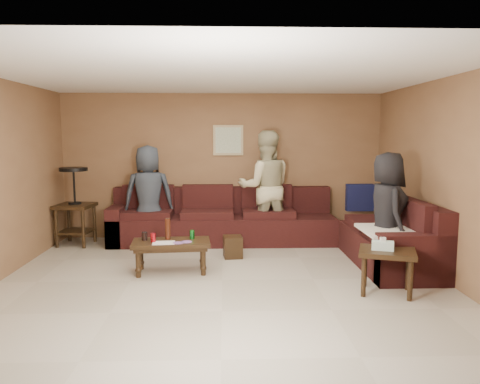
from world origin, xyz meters
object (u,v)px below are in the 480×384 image
Objects in this scene: side_table_right at (387,256)px; person_left at (149,195)px; person_middle at (265,187)px; person_right at (387,212)px; waste_bin at (233,247)px; sectional_sofa at (275,229)px; coffee_table at (171,245)px; end_table_left at (75,205)px.

side_table_right is 3.96m from person_left.
person_right is at bearing 128.98° from person_middle.
person_left is at bearing 147.35° from waste_bin.
side_table_right is 2.84m from person_middle.
person_middle is (-0.11, 0.49, 0.61)m from sectional_sofa.
person_left is at bearing 168.07° from sectional_sofa.
coffee_table is 0.66× the size of person_right.
person_middle is (1.38, 1.64, 0.57)m from coffee_table.
person_left is at bearing -1.25° from end_table_left.
person_right reaches higher than sectional_sofa.
sectional_sofa is at bearing 47.50° from person_right.
waste_bin is at bearing 136.75° from side_table_right.
coffee_table is 0.56× the size of person_middle.
coffee_table is at bearing -139.30° from waste_bin.
person_left is (-0.53, 1.58, 0.46)m from coffee_table.
person_left reaches higher than end_table_left.
sectional_sofa is at bearing 33.66° from waste_bin.
waste_bin is at bearing 56.49° from person_middle.
end_table_left reaches higher than waste_bin.
end_table_left is 2.75m from waste_bin.
person_right is at bearing -19.28° from end_table_left.
sectional_sofa is 6.30× the size of side_table_right.
sectional_sofa is 1.84m from person_right.
person_right is (4.58, -1.60, 0.12)m from end_table_left.
coffee_table is 2.38m from end_table_left.
waste_bin is 0.20× the size of person_left.
waste_bin is 0.20× the size of person_right.
person_left is at bearing 141.05° from side_table_right.
person_middle reaches higher than side_table_right.
waste_bin is at bearing 138.98° from person_left.
person_middle reaches higher than person_left.
person_left is 1.04× the size of person_right.
side_table_right is at bearing 111.70° from person_middle.
person_middle reaches higher than end_table_left.
end_table_left is (-1.73, 1.60, 0.30)m from coffee_table.
person_middle reaches higher than person_right.
sectional_sofa reaches higher than coffee_table.
person_right reaches higher than end_table_left.
coffee_table is at bearing 100.21° from person_left.
coffee_table is at bearing 160.38° from side_table_right.
coffee_table reaches higher than side_table_right.
sectional_sofa is at bearing -8.00° from end_table_left.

